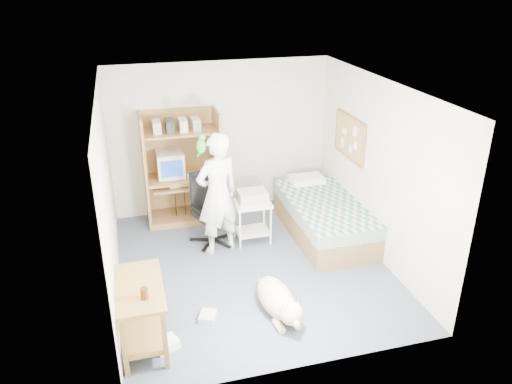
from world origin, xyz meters
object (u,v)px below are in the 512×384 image
person (218,194)px  dog (278,300)px  computer_hutch (182,172)px  office_chair (210,218)px  printer_cart (252,215)px  side_desk (141,306)px  bed (324,217)px

person → dog: (0.38, -1.65, -0.70)m
computer_hutch → office_chair: bearing=-72.4°
computer_hutch → printer_cart: (0.89, -1.03, -0.40)m
computer_hutch → office_chair: 1.01m
side_desk → printer_cart: (1.74, 1.90, -0.07)m
side_desk → printer_cart: 2.58m
office_chair → bed: bearing=-27.8°
side_desk → printer_cart: bearing=47.7°
side_desk → dog: bearing=3.9°
person → printer_cart: bearing=175.4°
side_desk → person: person is taller
bed → printer_cart: size_ratio=3.15×
computer_hutch → dog: size_ratio=1.53×
computer_hutch → person: (0.35, -1.18, 0.08)m
computer_hutch → dog: computer_hutch is taller
side_desk → dog: side_desk is taller
person → dog: size_ratio=1.52×
dog → printer_cart: (0.16, 1.80, 0.23)m
bed → office_chair: (-1.72, 0.25, 0.10)m
dog → printer_cart: bearing=79.6°
computer_hutch → dog: (0.73, -2.83, -0.63)m
computer_hutch → side_desk: (-0.85, -2.94, -0.33)m
dog → office_chair: bearing=97.6°
side_desk → office_chair: size_ratio=0.93×
computer_hutch → person: 1.23m
office_chair → printer_cart: (0.61, -0.16, 0.04)m
bed → side_desk: (-2.85, -1.82, 0.21)m
side_desk → bed: bearing=32.5°
person → computer_hutch: bearing=-93.3°
side_desk → office_chair: office_chair is taller
bed → office_chair: bearing=171.8°
bed → dog: 2.13m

